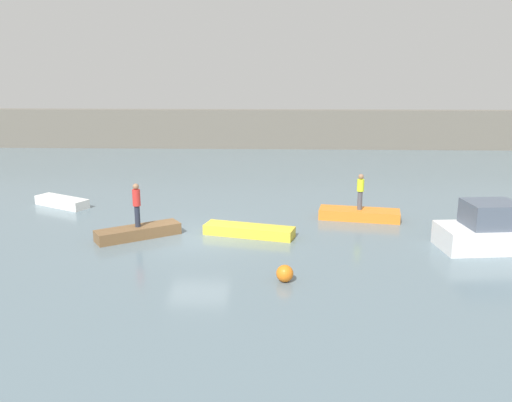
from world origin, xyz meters
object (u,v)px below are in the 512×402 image
Objects in this scene: mooring_buoy at (285,273)px; rowboat_white at (62,202)px; rowboat_yellow at (249,231)px; rowboat_orange at (359,214)px; person_hiviz_shirt at (360,190)px; motorboat at (502,232)px; rowboat_brown at (138,232)px; person_red_shirt at (137,203)px.

rowboat_white is at bearing 139.74° from mooring_buoy.
rowboat_orange is at bearing 42.82° from rowboat_yellow.
person_hiviz_shirt is 8.52m from mooring_buoy.
rowboat_orange is (5.02, 2.68, 0.02)m from rowboat_yellow.
person_hiviz_shirt reaches higher than motorboat.
mooring_buoy is at bearing -59.22° from rowboat_yellow.
motorboat reaches higher than mooring_buoy.
motorboat is 20.57m from rowboat_white.
rowboat_brown is at bearing -159.62° from rowboat_yellow.
person_hiviz_shirt is at bearing -15.15° from rowboat_brown.
person_hiviz_shirt is (9.62, 3.14, 1.17)m from rowboat_brown.
rowboat_orange is at bearing -15.15° from rowboat_brown.
rowboat_white is 14.66m from mooring_buoy.
motorboat is 9.34× the size of mooring_buoy.
motorboat is 6.39m from person_hiviz_shirt.
mooring_buoy reaches higher than rowboat_white.
mooring_buoy is (-8.54, -3.67, -0.40)m from motorboat.
rowboat_orange is (9.62, 3.14, -0.01)m from rowboat_brown.
person_red_shirt is at bearing -151.72° from rowboat_orange.
rowboat_white is at bearing 169.91° from rowboat_yellow.
rowboat_yellow is 5.82m from person_hiviz_shirt.
person_red_shirt is at bearing 176.70° from motorboat.
person_red_shirt reaches higher than person_hiviz_shirt.
person_hiviz_shirt is at bearing 42.82° from rowboat_yellow.
rowboat_white is at bearing 102.86° from rowboat_brown.
person_hiviz_shirt reaches higher than rowboat_yellow.
rowboat_brown is at bearing 143.23° from mooring_buoy.
person_hiviz_shirt is 10.12m from person_red_shirt.
rowboat_orange is 10.20m from person_red_shirt.
rowboat_brown is 1.91× the size of person_red_shirt.
person_hiviz_shirt reaches higher than mooring_buoy.
person_red_shirt reaches higher than rowboat_yellow.
rowboat_white is 7.15m from rowboat_brown.
person_red_shirt is at bearing -161.93° from person_hiviz_shirt.
person_red_shirt is at bearing 143.23° from mooring_buoy.
rowboat_white is at bearing 163.61° from motorboat.
rowboat_orange is at bearing 21.77° from rowboat_white.
rowboat_orange is 6.38× the size of mooring_buoy.
rowboat_brown is at bearing 176.70° from motorboat.
mooring_buoy reaches higher than rowboat_yellow.
motorboat is 1.42× the size of rowboat_yellow.
person_hiviz_shirt is at bearing 21.77° from rowboat_white.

